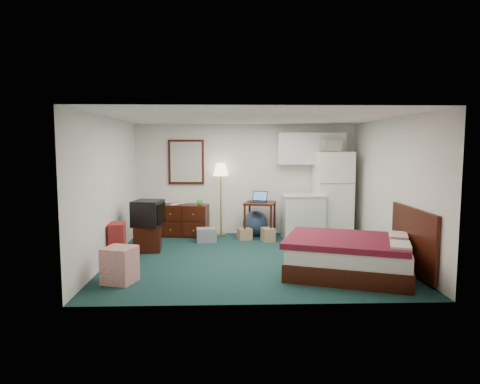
{
  "coord_description": "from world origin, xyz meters",
  "views": [
    {
      "loc": [
        -0.45,
        -7.48,
        2.0
      ],
      "look_at": [
        -0.2,
        0.22,
        1.18
      ],
      "focal_mm": 32.0,
      "sensor_mm": 36.0,
      "label": 1
    }
  ],
  "objects_px": {
    "bed": "(349,257)",
    "tv_stand": "(148,238)",
    "kitchen_counter": "(303,217)",
    "desk": "(260,220)",
    "suitcase": "(117,242)",
    "dresser": "(185,220)",
    "fridge": "(332,194)",
    "floor_lamp": "(221,199)"
  },
  "relations": [
    {
      "from": "bed",
      "to": "tv_stand",
      "type": "bearing_deg",
      "value": 173.22
    },
    {
      "from": "bed",
      "to": "suitcase",
      "type": "height_order",
      "value": "suitcase"
    },
    {
      "from": "fridge",
      "to": "tv_stand",
      "type": "distance_m",
      "value": 4.1
    },
    {
      "from": "bed",
      "to": "suitcase",
      "type": "xyz_separation_m",
      "value": [
        -3.81,
        0.96,
        0.04
      ]
    },
    {
      "from": "tv_stand",
      "to": "dresser",
      "type": "bearing_deg",
      "value": 61.72
    },
    {
      "from": "kitchen_counter",
      "to": "suitcase",
      "type": "relative_size",
      "value": 1.39
    },
    {
      "from": "floor_lamp",
      "to": "desk",
      "type": "distance_m",
      "value": 1.01
    },
    {
      "from": "desk",
      "to": "kitchen_counter",
      "type": "xyz_separation_m",
      "value": [
        0.93,
        -0.06,
        0.07
      ]
    },
    {
      "from": "kitchen_counter",
      "to": "bed",
      "type": "height_order",
      "value": "kitchen_counter"
    },
    {
      "from": "dresser",
      "to": "bed",
      "type": "distance_m",
      "value": 4.14
    },
    {
      "from": "desk",
      "to": "tv_stand",
      "type": "height_order",
      "value": "desk"
    },
    {
      "from": "tv_stand",
      "to": "floor_lamp",
      "type": "bearing_deg",
      "value": 40.39
    },
    {
      "from": "dresser",
      "to": "floor_lamp",
      "type": "relative_size",
      "value": 0.64
    },
    {
      "from": "fridge",
      "to": "suitcase",
      "type": "relative_size",
      "value": 2.8
    },
    {
      "from": "floor_lamp",
      "to": "tv_stand",
      "type": "relative_size",
      "value": 3.04
    },
    {
      "from": "fridge",
      "to": "suitcase",
      "type": "bearing_deg",
      "value": -156.49
    },
    {
      "from": "kitchen_counter",
      "to": "tv_stand",
      "type": "relative_size",
      "value": 1.75
    },
    {
      "from": "kitchen_counter",
      "to": "bed",
      "type": "bearing_deg",
      "value": -86.65
    },
    {
      "from": "floor_lamp",
      "to": "fridge",
      "type": "relative_size",
      "value": 0.86
    },
    {
      "from": "desk",
      "to": "bed",
      "type": "relative_size",
      "value": 0.43
    },
    {
      "from": "floor_lamp",
      "to": "bed",
      "type": "xyz_separation_m",
      "value": [
        2.02,
        -3.09,
        -0.52
      ]
    },
    {
      "from": "floor_lamp",
      "to": "suitcase",
      "type": "relative_size",
      "value": 2.42
    },
    {
      "from": "kitchen_counter",
      "to": "bed",
      "type": "distance_m",
      "value": 2.7
    },
    {
      "from": "dresser",
      "to": "fridge",
      "type": "xyz_separation_m",
      "value": [
        3.28,
        -0.14,
        0.59
      ]
    },
    {
      "from": "desk",
      "to": "suitcase",
      "type": "distance_m",
      "value": 3.19
    },
    {
      "from": "tv_stand",
      "to": "fridge",
      "type": "bearing_deg",
      "value": 12.35
    },
    {
      "from": "tv_stand",
      "to": "suitcase",
      "type": "bearing_deg",
      "value": -123.36
    },
    {
      "from": "kitchen_counter",
      "to": "fridge",
      "type": "xyz_separation_m",
      "value": [
        0.69,
        0.2,
        0.47
      ]
    },
    {
      "from": "kitchen_counter",
      "to": "tv_stand",
      "type": "height_order",
      "value": "kitchen_counter"
    },
    {
      "from": "desk",
      "to": "kitchen_counter",
      "type": "distance_m",
      "value": 0.93
    },
    {
      "from": "fridge",
      "to": "bed",
      "type": "relative_size",
      "value": 1.03
    },
    {
      "from": "desk",
      "to": "suitcase",
      "type": "relative_size",
      "value": 1.18
    },
    {
      "from": "desk",
      "to": "bed",
      "type": "height_order",
      "value": "desk"
    },
    {
      "from": "dresser",
      "to": "fridge",
      "type": "bearing_deg",
      "value": 6.68
    },
    {
      "from": "desk",
      "to": "fridge",
      "type": "height_order",
      "value": "fridge"
    },
    {
      "from": "fridge",
      "to": "tv_stand",
      "type": "relative_size",
      "value": 3.53
    },
    {
      "from": "dresser",
      "to": "floor_lamp",
      "type": "height_order",
      "value": "floor_lamp"
    },
    {
      "from": "desk",
      "to": "fridge",
      "type": "relative_size",
      "value": 0.42
    },
    {
      "from": "desk",
      "to": "kitchen_counter",
      "type": "relative_size",
      "value": 0.85
    },
    {
      "from": "dresser",
      "to": "desk",
      "type": "bearing_deg",
      "value": -0.42
    },
    {
      "from": "floor_lamp",
      "to": "desk",
      "type": "height_order",
      "value": "floor_lamp"
    },
    {
      "from": "bed",
      "to": "tv_stand",
      "type": "relative_size",
      "value": 3.41
    }
  ]
}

